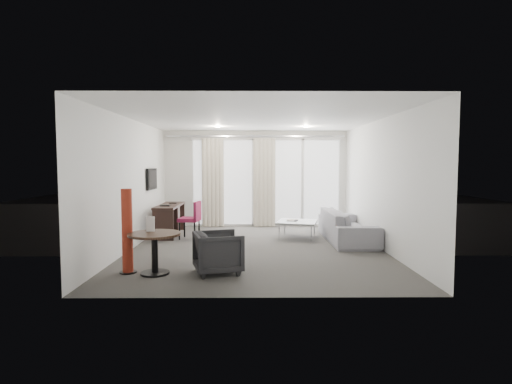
{
  "coord_description": "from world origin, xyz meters",
  "views": [
    {
      "loc": [
        -0.08,
        -7.98,
        1.7
      ],
      "look_at": [
        0.0,
        0.6,
        1.1
      ],
      "focal_mm": 28.0,
      "sensor_mm": 36.0,
      "label": 1
    }
  ],
  "objects_px": {
    "round_table": "(155,253)",
    "sofa": "(347,226)",
    "rattan_chair_a": "(270,206)",
    "rattan_chair_b": "(299,205)",
    "tub_armchair": "(218,252)",
    "desk": "(170,220)",
    "red_lamp": "(127,231)",
    "coffee_table": "(297,229)",
    "desk_chair": "(189,220)"
  },
  "relations": [
    {
      "from": "coffee_table",
      "to": "rattan_chair_a",
      "type": "height_order",
      "value": "rattan_chair_a"
    },
    {
      "from": "red_lamp",
      "to": "coffee_table",
      "type": "bearing_deg",
      "value": 44.54
    },
    {
      "from": "sofa",
      "to": "rattan_chair_b",
      "type": "xyz_separation_m",
      "value": [
        -0.61,
        4.0,
        0.04
      ]
    },
    {
      "from": "rattan_chair_a",
      "to": "desk",
      "type": "bearing_deg",
      "value": -133.02
    },
    {
      "from": "coffee_table",
      "to": "rattan_chair_b",
      "type": "distance_m",
      "value": 3.69
    },
    {
      "from": "tub_armchair",
      "to": "sofa",
      "type": "relative_size",
      "value": 0.31
    },
    {
      "from": "tub_armchair",
      "to": "rattan_chair_a",
      "type": "xyz_separation_m",
      "value": [
        1.06,
        5.67,
        0.13
      ]
    },
    {
      "from": "round_table",
      "to": "tub_armchair",
      "type": "height_order",
      "value": "tub_armchair"
    },
    {
      "from": "red_lamp",
      "to": "sofa",
      "type": "bearing_deg",
      "value": 32.66
    },
    {
      "from": "red_lamp",
      "to": "sofa",
      "type": "distance_m",
      "value": 4.83
    },
    {
      "from": "tub_armchair",
      "to": "coffee_table",
      "type": "xyz_separation_m",
      "value": [
        1.57,
        2.95,
        -0.13
      ]
    },
    {
      "from": "round_table",
      "to": "sofa",
      "type": "xyz_separation_m",
      "value": [
        3.62,
        2.67,
        0.02
      ]
    },
    {
      "from": "desk_chair",
      "to": "coffee_table",
      "type": "bearing_deg",
      "value": 10.42
    },
    {
      "from": "desk_chair",
      "to": "desk",
      "type": "bearing_deg",
      "value": 147.27
    },
    {
      "from": "tub_armchair",
      "to": "rattan_chair_a",
      "type": "height_order",
      "value": "rattan_chair_a"
    },
    {
      "from": "red_lamp",
      "to": "tub_armchair",
      "type": "height_order",
      "value": "red_lamp"
    },
    {
      "from": "red_lamp",
      "to": "desk",
      "type": "bearing_deg",
      "value": 90.65
    },
    {
      "from": "desk_chair",
      "to": "rattan_chair_a",
      "type": "distance_m",
      "value": 3.41
    },
    {
      "from": "round_table",
      "to": "rattan_chair_b",
      "type": "xyz_separation_m",
      "value": [
        3.01,
        6.67,
        0.06
      ]
    },
    {
      "from": "desk_chair",
      "to": "tub_armchair",
      "type": "relative_size",
      "value": 1.2
    },
    {
      "from": "rattan_chair_b",
      "to": "tub_armchair",
      "type": "bearing_deg",
      "value": -103.19
    },
    {
      "from": "sofa",
      "to": "coffee_table",
      "type": "bearing_deg",
      "value": 72.53
    },
    {
      "from": "desk_chair",
      "to": "tub_armchair",
      "type": "bearing_deg",
      "value": -63.73
    },
    {
      "from": "round_table",
      "to": "sofa",
      "type": "height_order",
      "value": "sofa"
    },
    {
      "from": "rattan_chair_a",
      "to": "rattan_chair_b",
      "type": "bearing_deg",
      "value": 48.05
    },
    {
      "from": "desk_chair",
      "to": "rattan_chair_b",
      "type": "xyz_separation_m",
      "value": [
        2.94,
        3.73,
        -0.05
      ]
    },
    {
      "from": "coffee_table",
      "to": "sofa",
      "type": "xyz_separation_m",
      "value": [
        1.07,
        -0.34,
        0.14
      ]
    },
    {
      "from": "desk",
      "to": "rattan_chair_a",
      "type": "bearing_deg",
      "value": 42.59
    },
    {
      "from": "desk_chair",
      "to": "rattan_chair_b",
      "type": "height_order",
      "value": "desk_chair"
    },
    {
      "from": "desk",
      "to": "tub_armchair",
      "type": "relative_size",
      "value": 2.17
    },
    {
      "from": "sofa",
      "to": "rattan_chair_a",
      "type": "height_order",
      "value": "rattan_chair_a"
    },
    {
      "from": "round_table",
      "to": "rattan_chair_a",
      "type": "relative_size",
      "value": 0.88
    },
    {
      "from": "round_table",
      "to": "rattan_chair_a",
      "type": "xyz_separation_m",
      "value": [
        2.03,
        5.74,
        0.14
      ]
    },
    {
      "from": "desk_chair",
      "to": "coffee_table",
      "type": "xyz_separation_m",
      "value": [
        2.47,
        0.07,
        -0.24
      ]
    },
    {
      "from": "tub_armchair",
      "to": "desk_chair",
      "type": "bearing_deg",
      "value": 1.25
    },
    {
      "from": "round_table",
      "to": "sofa",
      "type": "relative_size",
      "value": 0.35
    },
    {
      "from": "desk",
      "to": "round_table",
      "type": "relative_size",
      "value": 1.93
    },
    {
      "from": "tub_armchair",
      "to": "coffee_table",
      "type": "distance_m",
      "value": 3.34
    },
    {
      "from": "red_lamp",
      "to": "sofa",
      "type": "relative_size",
      "value": 0.57
    },
    {
      "from": "coffee_table",
      "to": "sofa",
      "type": "distance_m",
      "value": 1.13
    },
    {
      "from": "desk",
      "to": "coffee_table",
      "type": "height_order",
      "value": "desk"
    },
    {
      "from": "desk",
      "to": "coffee_table",
      "type": "distance_m",
      "value": 3.06
    },
    {
      "from": "desk_chair",
      "to": "coffee_table",
      "type": "height_order",
      "value": "desk_chair"
    },
    {
      "from": "red_lamp",
      "to": "tub_armchair",
      "type": "bearing_deg",
      "value": -0.39
    },
    {
      "from": "round_table",
      "to": "tub_armchair",
      "type": "relative_size",
      "value": 1.12
    },
    {
      "from": "desk",
      "to": "red_lamp",
      "type": "xyz_separation_m",
      "value": [
        0.04,
        -3.36,
        0.3
      ]
    },
    {
      "from": "tub_armchair",
      "to": "sofa",
      "type": "distance_m",
      "value": 3.71
    },
    {
      "from": "desk",
      "to": "desk_chair",
      "type": "bearing_deg",
      "value": -41.55
    },
    {
      "from": "desk_chair",
      "to": "tub_armchair",
      "type": "distance_m",
      "value": 3.02
    },
    {
      "from": "tub_armchair",
      "to": "rattan_chair_a",
      "type": "distance_m",
      "value": 5.77
    }
  ]
}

